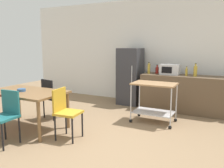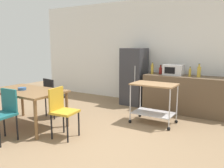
% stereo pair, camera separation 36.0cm
% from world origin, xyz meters
% --- Properties ---
extents(ground_plane, '(12.00, 12.00, 0.00)m').
position_xyz_m(ground_plane, '(0.00, 0.00, 0.00)').
color(ground_plane, '#8C7051').
extents(back_wall, '(8.40, 0.12, 2.90)m').
position_xyz_m(back_wall, '(0.00, 3.20, 1.45)').
color(back_wall, white).
rests_on(back_wall, ground_plane).
extents(kitchen_counter, '(2.00, 0.64, 0.90)m').
position_xyz_m(kitchen_counter, '(0.90, 2.60, 0.45)').
color(kitchen_counter, brown).
rests_on(kitchen_counter, ground_plane).
extents(dining_table, '(1.50, 0.90, 0.75)m').
position_xyz_m(dining_table, '(-1.57, -0.04, 0.67)').
color(dining_table, brown).
rests_on(dining_table, ground_plane).
extents(chair_teal, '(0.42, 0.42, 0.89)m').
position_xyz_m(chair_teal, '(-1.31, -0.73, 0.52)').
color(chair_teal, '#1E666B').
rests_on(chair_teal, ground_plane).
extents(chair_black, '(0.47, 0.47, 0.89)m').
position_xyz_m(chair_black, '(-1.58, 0.67, 0.52)').
color(chair_black, black).
rests_on(chair_black, ground_plane).
extents(chair_mustard, '(0.44, 0.44, 0.89)m').
position_xyz_m(chair_mustard, '(-0.58, -0.10, 0.52)').
color(chair_mustard, gold).
rests_on(chair_mustard, ground_plane).
extents(refrigerator, '(0.60, 0.63, 1.55)m').
position_xyz_m(refrigerator, '(-0.55, 2.70, 0.78)').
color(refrigerator, '#333338').
rests_on(refrigerator, ground_plane).
extents(kitchen_cart, '(0.91, 0.57, 0.85)m').
position_xyz_m(kitchen_cart, '(0.53, 1.46, 0.57)').
color(kitchen_cart, '#A37A51').
rests_on(kitchen_cart, ground_plane).
extents(bottle_hot_sauce, '(0.07, 0.07, 0.30)m').
position_xyz_m(bottle_hot_sauce, '(0.03, 2.57, 1.03)').
color(bottle_hot_sauce, gold).
rests_on(bottle_hot_sauce, kitchen_counter).
extents(bottle_olive_oil, '(0.08, 0.08, 0.23)m').
position_xyz_m(bottle_olive_oil, '(0.21, 2.69, 0.99)').
color(bottle_olive_oil, maroon).
rests_on(bottle_olive_oil, kitchen_counter).
extents(microwave, '(0.46, 0.35, 0.26)m').
position_xyz_m(microwave, '(0.56, 2.62, 1.03)').
color(microwave, silver).
rests_on(microwave, kitchen_counter).
extents(bottle_vinegar, '(0.06, 0.06, 0.23)m').
position_xyz_m(bottle_vinegar, '(0.98, 2.55, 0.99)').
color(bottle_vinegar, gold).
rests_on(bottle_vinegar, kitchen_counter).
extents(bottle_sparkling_water, '(0.08, 0.08, 0.31)m').
position_xyz_m(bottle_sparkling_water, '(1.18, 2.54, 1.03)').
color(bottle_sparkling_water, gold).
rests_on(bottle_sparkling_water, kitchen_counter).
extents(fruit_bowl, '(0.16, 0.16, 0.05)m').
position_xyz_m(fruit_bowl, '(-1.64, -0.10, 0.78)').
color(fruit_bowl, '#33598C').
rests_on(fruit_bowl, dining_table).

